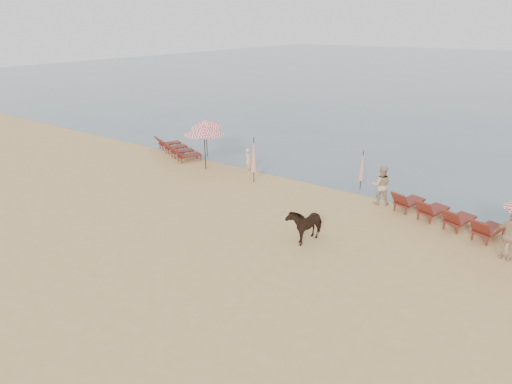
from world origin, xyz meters
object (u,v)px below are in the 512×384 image
umbrella_open_left_a (204,130)px  umbrella_closed_right (362,166)px  umbrella_open_left_b (206,123)px  umbrella_closed_left (254,155)px  beachgoer_left (248,161)px  beachgoer_right_b (510,236)px  beachgoer_right_a (381,185)px  lounger_cluster_right (444,214)px  lounger_cluster_left (176,148)px  cow (305,223)px

umbrella_open_left_a → umbrella_closed_right: size_ratio=1.25×
umbrella_open_left_b → umbrella_closed_right: bearing=18.3°
umbrella_open_left_b → umbrella_closed_right: umbrella_open_left_b is taller
umbrella_open_left_a → umbrella_closed_left: (3.69, -0.18, -0.82)m
beachgoer_left → beachgoer_right_b: beachgoer_right_b is taller
beachgoer_right_a → lounger_cluster_right: bearing=145.0°
umbrella_closed_right → beachgoer_right_b: (7.23, -3.75, -0.35)m
umbrella_open_left_b → umbrella_closed_left: 5.79m
umbrella_closed_left → beachgoer_right_a: size_ratio=1.31×
umbrella_closed_right → beachgoer_right_b: 8.15m
lounger_cluster_left → beachgoer_right_b: bearing=16.0°
umbrella_open_left_a → lounger_cluster_right: bearing=-19.5°
beachgoer_right_b → beachgoer_left: bearing=1.1°
beachgoer_right_a → beachgoer_right_b: size_ratio=1.01×
lounger_cluster_left → umbrella_open_left_a: umbrella_open_left_a is taller
lounger_cluster_right → umbrella_open_left_b: size_ratio=1.88×
umbrella_open_left_a → beachgoer_right_b: bearing=-26.1°
lounger_cluster_left → umbrella_open_left_a: 4.22m
umbrella_open_left_a → cow: 10.43m
lounger_cluster_left → umbrella_open_left_b: umbrella_open_left_b is taller
umbrella_open_left_a → umbrella_closed_left: umbrella_open_left_a is taller
beachgoer_right_a → beachgoer_right_b: (5.73, -2.46, -0.01)m
beachgoer_left → lounger_cluster_right: bearing=-155.4°
umbrella_closed_right → lounger_cluster_left: bearing=-175.3°
umbrella_closed_left → lounger_cluster_right: bearing=2.3°
umbrella_open_left_b → beachgoer_left: umbrella_open_left_b is taller
lounger_cluster_left → umbrella_open_left_b: bearing=48.8°
umbrella_closed_left → umbrella_closed_right: 5.76m
umbrella_closed_left → umbrella_closed_right: size_ratio=1.19×
umbrella_open_left_b → cow: (10.89, -6.52, -1.49)m
cow → beachgoer_right_b: bearing=31.6°
umbrella_open_left_a → cow: umbrella_open_left_a is taller
lounger_cluster_left → beachgoer_right_a: (14.04, -0.27, 0.51)m
umbrella_closed_left → beachgoer_right_b: umbrella_closed_left is taller
umbrella_closed_left → beachgoer_right_b: size_ratio=1.33×
umbrella_closed_right → beachgoer_left: size_ratio=1.42×
cow → umbrella_open_left_b: bearing=158.1°
cow → beachgoer_right_a: 5.48m
umbrella_open_left_a → cow: (9.26, -4.50, -1.66)m
beachgoer_right_a → cow: bearing=54.0°
lounger_cluster_right → umbrella_closed_left: size_ratio=1.89×
lounger_cluster_right → beachgoer_right_b: size_ratio=2.51×
lounger_cluster_right → umbrella_open_left_b: bearing=-169.6°
lounger_cluster_right → beachgoer_right_b: beachgoer_right_b is taller
umbrella_open_left_b → umbrella_closed_left: (5.31, -2.20, -0.65)m
umbrella_open_left_b → cow: bearing=-13.3°
beachgoer_right_b → umbrella_open_left_a: bearing=5.8°
umbrella_closed_left → beachgoer_left: bearing=137.2°
lounger_cluster_right → lounger_cluster_left: bearing=-165.8°
umbrella_closed_right → beachgoer_left: 6.56m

